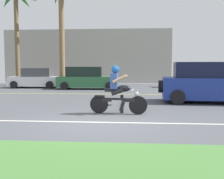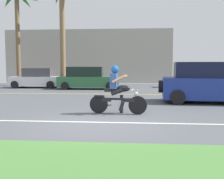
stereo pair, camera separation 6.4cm
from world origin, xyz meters
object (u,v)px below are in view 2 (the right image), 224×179
suv_nearby (211,83)px  parked_car_1 (88,79)px  palm_tree_0 (16,3)px  motorcyclist (118,93)px  parked_car_0 (37,78)px

suv_nearby → parked_car_1: bearing=135.4°
suv_nearby → palm_tree_0: bearing=142.6°
suv_nearby → parked_car_1: size_ratio=1.07×
motorcyclist → parked_car_1: 10.55m
suv_nearby → palm_tree_0: size_ratio=0.55×
palm_tree_0 → motorcyclist: bearing=-55.1°
motorcyclist → parked_car_0: (-7.01, 11.11, -0.01)m
suv_nearby → parked_car_1: 9.72m
parked_car_0 → parked_car_1: parked_car_1 is taller
parked_car_0 → suv_nearby: bearing=-35.1°
motorcyclist → parked_car_1: (-2.85, 10.15, 0.04)m
parked_car_0 → palm_tree_0: bearing=134.3°
suv_nearby → parked_car_1: (-6.93, 6.82, -0.15)m
motorcyclist → suv_nearby: (4.08, 3.33, 0.19)m
parked_car_0 → palm_tree_0: 7.41m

